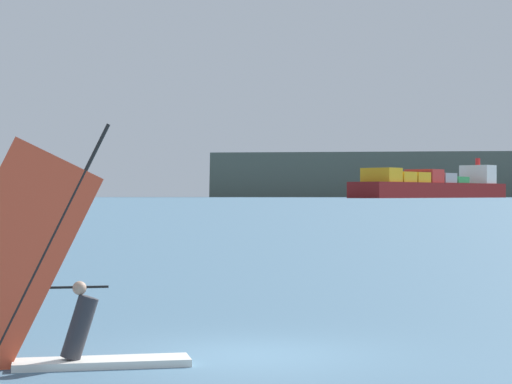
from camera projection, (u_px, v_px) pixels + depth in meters
name	position (u px, v px, depth m)	size (l,w,h in m)	color
ground_plane	(247.00, 355.00, 16.96)	(4000.00, 4000.00, 0.00)	#476B84
windsurfer	(59.00, 310.00, 15.69)	(3.86, 2.46, 4.03)	white
cargo_ship	(432.00, 186.00, 796.77)	(98.22, 192.58, 33.41)	maroon
distant_headland	(387.00, 177.00, 1119.03)	(1144.78, 283.80, 44.33)	#4C564C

